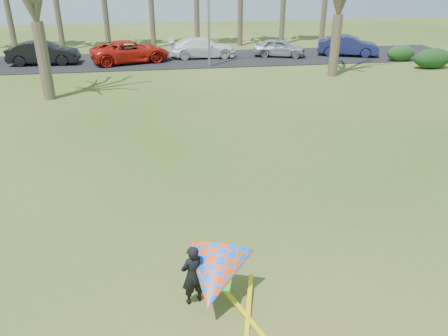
{
  "coord_description": "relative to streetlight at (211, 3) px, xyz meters",
  "views": [
    {
      "loc": [
        -1.91,
        -10.36,
        6.96
      ],
      "look_at": [
        0.0,
        2.0,
        1.1
      ],
      "focal_mm": 35.0,
      "sensor_mm": 36.0,
      "label": 1
    }
  ],
  "objects": [
    {
      "name": "car_1",
      "position": [
        -12.4,
        2.67,
        -3.56
      ],
      "size": [
        5.21,
        1.97,
        1.7
      ],
      "primitive_type": "imported",
      "rotation": [
        0.0,
        0.0,
        1.54
      ],
      "color": "black",
      "rests_on": "parking_strip"
    },
    {
      "name": "parking_strip",
      "position": [
        -2.16,
        3.0,
        -4.43
      ],
      "size": [
        46.0,
        7.0,
        0.06
      ],
      "primitive_type": "cube",
      "color": "black",
      "rests_on": "ground"
    },
    {
      "name": "kite_flyer",
      "position": [
        -3.16,
        -24.87,
        -3.62
      ],
      "size": [
        2.13,
        2.39,
        2.02
      ],
      "color": "black",
      "rests_on": "ground"
    },
    {
      "name": "car_4",
      "position": [
        5.98,
        2.94,
        -3.69
      ],
      "size": [
        4.49,
        2.9,
        1.42
      ],
      "primitive_type": "imported",
      "rotation": [
        0.0,
        0.0,
        1.25
      ],
      "color": "#979DA3",
      "rests_on": "parking_strip"
    },
    {
      "name": "car_2",
      "position": [
        -5.97,
        2.4,
        -3.58
      ],
      "size": [
        6.45,
        4.26,
        1.65
      ],
      "primitive_type": "imported",
      "rotation": [
        0.0,
        0.0,
        1.85
      ],
      "color": "red",
      "rests_on": "parking_strip"
    },
    {
      "name": "ground",
      "position": [
        -2.16,
        -22.0,
        -4.46
      ],
      "size": [
        100.0,
        100.0,
        0.0
      ],
      "primitive_type": "plane",
      "color": "#19470F",
      "rests_on": "ground"
    },
    {
      "name": "car_3",
      "position": [
        -0.28,
        3.5,
        -3.63
      ],
      "size": [
        5.34,
        2.17,
        1.55
      ],
      "primitive_type": "imported",
      "rotation": [
        0.0,
        0.0,
        1.57
      ],
      "color": "white",
      "rests_on": "parking_strip"
    },
    {
      "name": "car_5",
      "position": [
        11.66,
        2.45,
        -3.6
      ],
      "size": [
        5.17,
        3.32,
        1.61
      ],
      "primitive_type": "imported",
      "rotation": [
        0.0,
        0.0,
        1.21
      ],
      "color": "#1A1E4E",
      "rests_on": "parking_strip"
    },
    {
      "name": "hedge_far",
      "position": [
        14.96,
        -0.15,
        -3.84
      ],
      "size": [
        2.24,
        1.05,
        1.24
      ],
      "primitive_type": "ellipsoid",
      "color": "#153B16",
      "rests_on": "ground"
    },
    {
      "name": "hedge_near",
      "position": [
        15.89,
        -2.93,
        -3.74
      ],
      "size": [
        2.91,
        1.32,
        1.46
      ],
      "primitive_type": "ellipsoid",
      "color": "black",
      "rests_on": "ground"
    },
    {
      "name": "streetlight",
      "position": [
        0.0,
        0.0,
        0.0
      ],
      "size": [
        2.28,
        0.18,
        8.0
      ],
      "color": "gray",
      "rests_on": "ground"
    }
  ]
}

